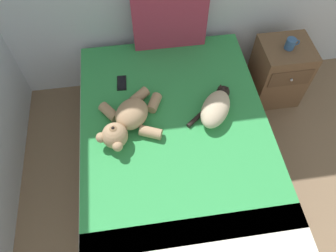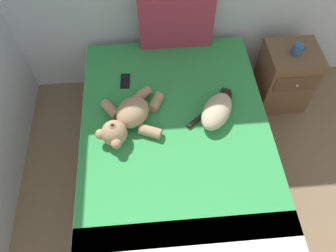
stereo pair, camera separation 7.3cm
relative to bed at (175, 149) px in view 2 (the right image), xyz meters
name	(u,v)px [view 2 (the right image)]	position (x,y,z in m)	size (l,w,h in m)	color
bed	(175,149)	(0.00, 0.00, 0.00)	(1.41, 1.92, 0.57)	brown
patterned_cushion	(176,18)	(0.08, 0.88, 0.55)	(0.60, 0.11, 0.53)	#A5334C
cat	(217,110)	(0.31, 0.10, 0.36)	(0.39, 0.41, 0.15)	#C6B293
teddy_bear	(128,119)	(-0.33, 0.06, 0.37)	(0.49, 0.56, 0.19)	tan
cell_phone	(125,81)	(-0.36, 0.48, 0.29)	(0.08, 0.15, 0.01)	black
nightstand	(285,77)	(1.06, 0.65, 0.03)	(0.44, 0.43, 0.62)	brown
mug	(298,49)	(1.06, 0.64, 0.38)	(0.12, 0.08, 0.09)	#33598C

